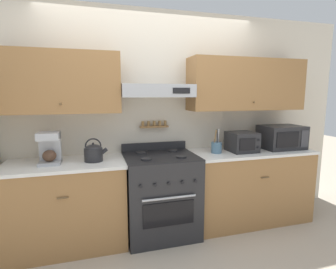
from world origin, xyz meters
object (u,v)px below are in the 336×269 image
object	(u,v)px
coffee_maker	(50,148)
toaster_oven	(242,142)
stove_range	(161,195)
utensil_crock	(216,147)
microwave	(281,137)
tea_kettle	(94,152)

from	to	relation	value
coffee_maker	toaster_oven	distance (m)	2.13
stove_range	toaster_oven	world-z (taller)	toaster_oven
utensil_crock	toaster_oven	size ratio (longest dim) A/B	0.84
coffee_maker	microwave	world-z (taller)	coffee_maker
tea_kettle	toaster_oven	distance (m)	1.72
tea_kettle	microwave	xyz separation A→B (m)	(2.30, 0.02, 0.05)
stove_range	tea_kettle	size ratio (longest dim) A/B	4.17
tea_kettle	stove_range	bearing A→B (deg)	-0.35
coffee_maker	microwave	distance (m)	2.71
stove_range	utensil_crock	bearing A→B (deg)	0.37
tea_kettle	utensil_crock	xyz separation A→B (m)	(1.39, 0.00, -0.02)
stove_range	coffee_maker	world-z (taller)	coffee_maker
stove_range	toaster_oven	size ratio (longest dim) A/B	3.01
tea_kettle	microwave	size ratio (longest dim) A/B	0.47
stove_range	coffee_maker	distance (m)	1.27
tea_kettle	coffee_maker	distance (m)	0.42
tea_kettle	microwave	distance (m)	2.30
tea_kettle	utensil_crock	world-z (taller)	utensil_crock
tea_kettle	coffee_maker	world-z (taller)	coffee_maker
stove_range	utensil_crock	size ratio (longest dim) A/B	3.58
stove_range	microwave	world-z (taller)	microwave
tea_kettle	utensil_crock	bearing A→B (deg)	0.00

